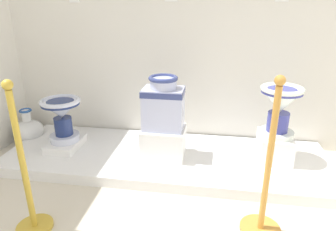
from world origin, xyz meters
name	(u,v)px	position (x,y,z in m)	size (l,w,h in m)	color
display_platform	(165,158)	(1.73, 2.46, 0.05)	(3.01, 0.99, 0.10)	white
plinth_block_rightmost	(66,144)	(0.74, 2.43, 0.14)	(0.28, 0.39, 0.08)	white
antique_toilet_rightmost	(62,113)	(0.74, 2.43, 0.46)	(0.37, 0.37, 0.42)	silver
plinth_block_slender_white	(164,142)	(1.72, 2.43, 0.23)	(0.39, 0.33, 0.27)	white
antique_toilet_slender_white	(163,103)	(1.72, 2.43, 0.61)	(0.36, 0.26, 0.48)	silver
plinth_block_tall_cobalt	(274,147)	(2.72, 2.53, 0.21)	(0.28, 0.36, 0.23)	white
antique_toilet_tall_cobalt	(280,104)	(2.72, 2.53, 0.62)	(0.36, 0.36, 0.45)	white
decorative_vase_corner	(29,130)	(0.20, 2.65, 0.15)	(0.31, 0.31, 0.39)	#254F98
stanchion_post_near_left	(27,187)	(1.00, 1.44, 0.33)	(0.24, 0.24, 1.04)	gold
stanchion_post_near_right	(265,191)	(2.51, 1.66, 0.31)	(0.27, 0.27, 1.07)	gold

